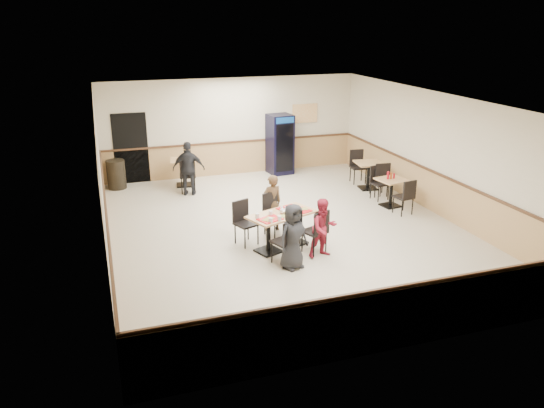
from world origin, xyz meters
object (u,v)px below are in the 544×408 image
object	(u,v)px
diner_man_opposite	(272,203)
side_table_far	(369,171)
main_table	(282,225)
lone_diner	(189,169)
trash_bin	(116,174)
side_table_near	(391,188)
pepsi_cooler	(280,144)
back_table	(184,168)
diner_woman_right	(323,228)
diner_woman_left	(293,237)

from	to	relation	value
diner_man_opposite	side_table_far	distance (m)	4.24
main_table	side_table_far	bearing A→B (deg)	18.57
lone_diner	trash_bin	size ratio (longest dim) A/B	1.80
side_table_near	pepsi_cooler	bearing A→B (deg)	113.82
lone_diner	back_table	distance (m)	0.93
side_table_far	back_table	world-z (taller)	back_table
diner_man_opposite	side_table_far	xyz separation A→B (m)	(3.64, 2.16, -0.15)
lone_diner	pepsi_cooler	size ratio (longest dim) A/B	0.81
diner_woman_right	back_table	distance (m)	6.13
diner_woman_left	lone_diner	world-z (taller)	lone_diner
lone_diner	pepsi_cooler	bearing A→B (deg)	-140.61
diner_woman_left	side_table_near	xyz separation A→B (m)	(3.71, 2.61, -0.17)
lone_diner	side_table_far	bearing A→B (deg)	-175.23
pepsi_cooler	back_table	bearing A→B (deg)	-178.83
pepsi_cooler	side_table_far	bearing A→B (deg)	-57.48
side_table_far	pepsi_cooler	size ratio (longest dim) A/B	0.44
side_table_near	main_table	bearing A→B (deg)	-155.89
main_table	pepsi_cooler	xyz separation A→B (m)	(1.87, 5.52, 0.42)
main_table	diner_woman_left	bearing A→B (deg)	-117.90
side_table_far	side_table_near	bearing A→B (deg)	-95.72
main_table	diner_woman_left	distance (m)	1.01
diner_man_opposite	trash_bin	world-z (taller)	diner_man_opposite
diner_woman_right	side_table_near	distance (m)	3.73
main_table	diner_man_opposite	world-z (taller)	diner_man_opposite
diner_man_opposite	pepsi_cooler	size ratio (longest dim) A/B	0.72
main_table	diner_woman_right	world-z (taller)	diner_woman_right
diner_woman_left	diner_man_opposite	distance (m)	2.01
main_table	diner_man_opposite	xyz separation A→B (m)	(0.11, 1.00, 0.15)
main_table	diner_woman_left	xyz separation A→B (m)	(-0.11, -1.00, 0.15)
diner_man_opposite	lone_diner	world-z (taller)	lone_diner
back_table	trash_bin	distance (m)	1.94
trash_bin	side_table_far	bearing A→B (deg)	-18.58
side_table_near	back_table	world-z (taller)	back_table
side_table_far	trash_bin	world-z (taller)	trash_bin
diner_man_opposite	lone_diner	bearing A→B (deg)	-75.88
side_table_near	side_table_far	distance (m)	1.56
main_table	lone_diner	world-z (taller)	lone_diner
diner_man_opposite	pepsi_cooler	distance (m)	4.87
diner_woman_left	trash_bin	size ratio (longest dim) A/B	1.59
diner_woman_right	lone_diner	bearing A→B (deg)	102.67
lone_diner	side_table_near	size ratio (longest dim) A/B	1.90
lone_diner	diner_woman_right	bearing A→B (deg)	128.05
diner_woman_right	side_table_far	distance (m)	4.94
diner_woman_left	side_table_near	size ratio (longest dim) A/B	1.67
lone_diner	side_table_far	world-z (taller)	lone_diner
lone_diner	side_table_near	world-z (taller)	lone_diner
main_table	trash_bin	bearing A→B (deg)	98.39
diner_woman_left	diner_man_opposite	size ratio (longest dim) A/B	0.99
lone_diner	diner_woman_left	bearing A→B (deg)	119.07
diner_woman_right	pepsi_cooler	size ratio (longest dim) A/B	0.67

